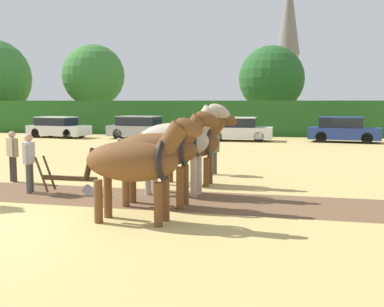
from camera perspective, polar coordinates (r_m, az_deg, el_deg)
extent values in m
cube|color=#286023|center=(35.98, 1.90, 4.26)|extent=(79.08, 1.57, 2.55)
cylinder|color=#4C3823|center=(45.45, -11.51, 5.00)|extent=(0.44, 0.44, 3.26)
sphere|color=#387533|center=(45.50, -11.60, 9.03)|extent=(5.70, 5.70, 5.70)
cylinder|color=#4C3823|center=(40.91, 9.32, 4.64)|extent=(0.44, 0.44, 2.87)
sphere|color=#235623|center=(40.93, 9.40, 8.75)|extent=(5.45, 5.45, 5.45)
cylinder|color=gray|center=(61.09, 11.23, 7.61)|extent=(2.55, 2.55, 8.18)
cone|color=slate|center=(61.99, 11.42, 16.04)|extent=(2.80, 2.80, 10.00)
ellipsoid|color=brown|center=(10.06, -7.17, -0.93)|extent=(2.04, 0.96, 0.84)
cylinder|color=brown|center=(10.21, -3.18, -5.51)|extent=(0.18, 0.18, 0.91)
cylinder|color=brown|center=(9.76, -4.01, -6.07)|extent=(0.18, 0.18, 0.91)
cylinder|color=brown|center=(10.66, -9.94, -5.09)|extent=(0.18, 0.18, 0.91)
cylinder|color=brown|center=(10.23, -11.04, -5.60)|extent=(0.18, 0.18, 0.91)
cylinder|color=brown|center=(9.74, -2.51, 1.57)|extent=(0.76, 0.43, 0.83)
ellipsoid|color=brown|center=(9.62, -0.36, 3.12)|extent=(0.69, 0.28, 0.54)
cube|color=black|center=(9.68, -1.56, 2.61)|extent=(0.39, 0.09, 0.51)
cylinder|color=black|center=(10.45, -12.06, -1.24)|extent=(0.30, 0.13, 0.71)
torus|color=black|center=(9.82, -3.34, -0.67)|extent=(0.14, 0.87, 0.86)
ellipsoid|color=brown|center=(11.53, -4.38, 0.43)|extent=(2.11, 0.92, 0.80)
cylinder|color=brown|center=(11.68, -0.83, -3.75)|extent=(0.18, 0.18, 1.01)
cylinder|color=brown|center=(11.24, -1.42, -4.15)|extent=(0.18, 0.18, 1.01)
cylinder|color=brown|center=(12.09, -7.06, -3.46)|extent=(0.18, 0.18, 1.01)
cylinder|color=brown|center=(11.66, -7.87, -3.83)|extent=(0.18, 0.18, 1.01)
cylinder|color=brown|center=(11.25, -0.11, 2.65)|extent=(0.76, 0.41, 0.84)
ellipsoid|color=brown|center=(11.15, 1.86, 4.06)|extent=(0.69, 0.28, 0.54)
cube|color=gray|center=(11.20, 0.76, 3.51)|extent=(0.40, 0.09, 0.53)
cylinder|color=gray|center=(11.88, -8.91, 0.14)|extent=(0.30, 0.13, 0.71)
torus|color=black|center=(11.32, -0.88, 0.66)|extent=(0.14, 0.83, 0.83)
ellipsoid|color=#B2A38E|center=(13.02, -2.22, 1.52)|extent=(1.99, 1.09, 0.96)
cylinder|color=#B2A38E|center=(13.25, 0.78, -2.52)|extent=(0.18, 0.18, 1.03)
cylinder|color=#B2A38E|center=(12.71, 0.21, -2.89)|extent=(0.18, 0.18, 1.03)
cylinder|color=#B2A38E|center=(13.58, -4.47, -2.32)|extent=(0.18, 0.18, 1.03)
cylinder|color=#B2A38E|center=(13.06, -5.23, -2.67)|extent=(0.18, 0.18, 1.03)
cylinder|color=#B2A38E|center=(12.79, 1.36, 3.73)|extent=(0.86, 0.49, 0.93)
ellipsoid|color=#B2A38E|center=(12.69, 3.23, 5.06)|extent=(0.69, 0.28, 0.54)
cube|color=gray|center=(12.74, 2.19, 4.64)|extent=(0.43, 0.10, 0.57)
cylinder|color=gray|center=(13.32, -6.07, 1.15)|extent=(0.30, 0.13, 0.71)
torus|color=black|center=(12.85, 0.72, 1.79)|extent=(0.14, 0.98, 0.97)
ellipsoid|color=brown|center=(14.56, -0.51, 1.23)|extent=(1.98, 1.01, 0.89)
cylinder|color=brown|center=(14.76, 2.12, -1.94)|extent=(0.18, 0.18, 0.86)
cylinder|color=brown|center=(14.26, 1.71, -2.23)|extent=(0.18, 0.18, 0.86)
cylinder|color=brown|center=(15.07, -2.60, -1.78)|extent=(0.18, 0.18, 0.86)
cylinder|color=brown|center=(14.58, -3.17, -2.05)|extent=(0.18, 0.18, 0.86)
cylinder|color=brown|center=(14.34, 2.70, 3.03)|extent=(0.79, 0.45, 0.85)
ellipsoid|color=brown|center=(14.26, 4.23, 4.11)|extent=(0.69, 0.28, 0.54)
cube|color=black|center=(14.30, 3.38, 3.78)|extent=(0.39, 0.09, 0.52)
cylinder|color=black|center=(14.82, -3.98, 0.94)|extent=(0.30, 0.13, 0.71)
torus|color=black|center=(14.40, 2.12, 1.45)|extent=(0.14, 0.91, 0.91)
cube|color=#4C331E|center=(13.43, -14.32, -2.87)|extent=(1.60, 0.16, 0.12)
cube|color=#939399|center=(13.20, -11.83, -4.50)|extent=(0.49, 0.22, 0.39)
cylinder|color=#4C331E|center=(13.94, -16.55, -2.19)|extent=(0.40, 0.07, 0.96)
cylinder|color=#4C331E|center=(13.60, -17.40, -2.42)|extent=(0.40, 0.07, 0.96)
cylinder|color=#4C4C4C|center=(14.15, -18.54, -2.70)|extent=(0.14, 0.14, 0.82)
cylinder|color=#4C4C4C|center=(13.95, -18.80, -2.83)|extent=(0.14, 0.14, 0.82)
cube|color=#B7B7BC|center=(13.96, -18.77, 0.09)|extent=(0.30, 0.51, 0.58)
sphere|color=tan|center=(13.93, -18.83, 1.76)|extent=(0.22, 0.22, 0.22)
cylinder|color=#B7B7BC|center=(14.23, -18.43, 0.12)|extent=(0.09, 0.09, 0.55)
cylinder|color=#B7B7BC|center=(13.69, -19.12, -0.14)|extent=(0.09, 0.09, 0.55)
cylinder|color=#4C4C4C|center=(16.69, 2.74, -1.15)|extent=(0.14, 0.14, 0.77)
cylinder|color=#4C4C4C|center=(16.53, 2.31, -1.22)|extent=(0.14, 0.14, 0.77)
cube|color=#4C6B4C|center=(16.54, 2.54, 1.07)|extent=(0.39, 0.49, 0.54)
sphere|color=tan|center=(16.51, 2.54, 2.39)|extent=(0.21, 0.21, 0.21)
cylinder|color=#4C6B4C|center=(16.76, 3.10, 1.05)|extent=(0.09, 0.09, 0.51)
cylinder|color=#4C6B4C|center=(16.33, 1.96, 0.92)|extent=(0.09, 0.09, 0.51)
cylinder|color=tan|center=(16.51, 2.55, 2.61)|extent=(0.40, 0.40, 0.02)
cylinder|color=tan|center=(16.50, 2.55, 2.78)|extent=(0.20, 0.20, 0.10)
cylinder|color=#38332D|center=(16.19, -20.56, -1.71)|extent=(0.14, 0.14, 0.81)
cylinder|color=#38332D|center=(15.99, -20.29, -1.79)|extent=(0.14, 0.14, 0.81)
cube|color=tan|center=(16.01, -20.52, 0.69)|extent=(0.50, 0.44, 0.57)
sphere|color=tan|center=(15.98, -20.58, 2.12)|extent=(0.22, 0.22, 0.22)
cylinder|color=tan|center=(16.28, -20.87, 0.68)|extent=(0.09, 0.09, 0.54)
cylinder|color=tan|center=(15.75, -20.16, 0.53)|extent=(0.09, 0.09, 0.54)
cube|color=silver|center=(34.57, -15.51, 2.68)|extent=(4.47, 2.52, 0.66)
cube|color=black|center=(34.67, -15.81, 3.68)|extent=(2.78, 2.04, 0.54)
cube|color=silver|center=(34.66, -15.83, 4.17)|extent=(2.78, 2.04, 0.06)
cylinder|color=black|center=(34.45, -12.97, 2.43)|extent=(0.68, 0.33, 0.66)
cylinder|color=black|center=(33.17, -14.53, 2.25)|extent=(0.68, 0.33, 0.66)
cylinder|color=black|center=(36.01, -16.39, 2.50)|extent=(0.68, 0.33, 0.66)
cylinder|color=black|center=(34.78, -18.00, 2.32)|extent=(0.68, 0.33, 0.66)
cube|color=#9E9EA8|center=(32.45, -5.94, 2.70)|extent=(4.70, 2.41, 0.70)
cube|color=black|center=(32.52, -6.32, 3.83)|extent=(2.89, 1.99, 0.58)
cube|color=#9E9EA8|center=(32.50, -6.32, 4.39)|extent=(2.89, 1.99, 0.06)
cylinder|color=black|center=(32.64, -3.12, 2.39)|extent=(0.69, 0.31, 0.67)
cylinder|color=black|center=(31.16, -4.25, 2.20)|extent=(0.69, 0.31, 0.67)
cylinder|color=black|center=(33.80, -7.50, 2.48)|extent=(0.69, 0.31, 0.67)
cylinder|color=black|center=(32.37, -8.79, 2.29)|extent=(0.69, 0.31, 0.67)
cube|color=silver|center=(30.74, 5.58, 2.49)|extent=(4.24, 1.84, 0.69)
cube|color=black|center=(30.73, 5.20, 3.67)|extent=(2.55, 1.64, 0.57)
cube|color=silver|center=(30.72, 5.21, 4.26)|extent=(2.55, 1.64, 0.06)
cylinder|color=black|center=(31.44, 8.09, 2.18)|extent=(0.66, 0.23, 0.66)
cylinder|color=black|center=(29.88, 7.93, 1.97)|extent=(0.66, 0.23, 0.66)
cylinder|color=black|center=(31.69, 3.36, 2.26)|extent=(0.66, 0.23, 0.66)
cylinder|color=black|center=(30.13, 2.96, 2.06)|extent=(0.66, 0.23, 0.66)
cube|color=navy|center=(30.96, 17.63, 2.29)|extent=(4.45, 2.32, 0.72)
cube|color=black|center=(30.94, 17.27, 3.52)|extent=(2.75, 1.90, 0.59)
cube|color=navy|center=(30.92, 17.29, 4.12)|extent=(2.75, 1.90, 0.06)
cylinder|color=black|center=(31.68, 20.06, 1.91)|extent=(0.70, 0.32, 0.68)
cylinder|color=black|center=(30.20, 20.04, 1.72)|extent=(0.70, 0.32, 0.68)
cylinder|color=black|center=(31.80, 15.31, 2.08)|extent=(0.70, 0.32, 0.68)
cylinder|color=black|center=(30.33, 15.06, 1.90)|extent=(0.70, 0.32, 0.68)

